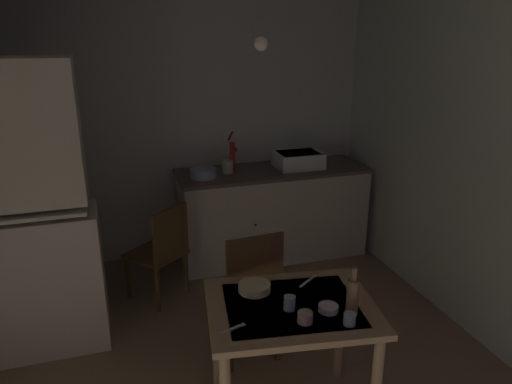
# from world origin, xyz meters

# --- Properties ---
(ground_plane) EXTENTS (4.69, 4.69, 0.00)m
(ground_plane) POSITION_xyz_m (0.00, 0.00, 0.00)
(ground_plane) COLOR #856D4F
(wall_back) EXTENTS (3.79, 0.10, 2.43)m
(wall_back) POSITION_xyz_m (0.00, 1.86, 1.21)
(wall_back) COLOR silver
(wall_back) RESTS_ON ground
(wall_right) EXTENTS (0.10, 3.71, 2.43)m
(wall_right) POSITION_xyz_m (1.90, 0.00, 1.21)
(wall_right) COLOR beige
(wall_right) RESTS_ON ground
(hutch_cabinet) EXTENTS (1.10, 0.44, 2.02)m
(hutch_cabinet) POSITION_xyz_m (-1.28, 0.58, 0.94)
(hutch_cabinet) COLOR beige
(hutch_cabinet) RESTS_ON ground
(counter_cabinet) EXTENTS (1.83, 0.64, 0.89)m
(counter_cabinet) POSITION_xyz_m (0.87, 1.49, 0.45)
(counter_cabinet) COLOR beige
(counter_cabinet) RESTS_ON ground
(sink_basin) EXTENTS (0.44, 0.34, 0.15)m
(sink_basin) POSITION_xyz_m (1.13, 1.49, 0.97)
(sink_basin) COLOR white
(sink_basin) RESTS_ON counter_cabinet
(hand_pump) EXTENTS (0.05, 0.27, 0.39)m
(hand_pump) POSITION_xyz_m (0.49, 1.53, 1.06)
(hand_pump) COLOR #B21E19
(hand_pump) RESTS_ON counter_cabinet
(mixing_bowl_counter) EXTENTS (0.24, 0.24, 0.08)m
(mixing_bowl_counter) POSITION_xyz_m (0.19, 1.44, 0.93)
(mixing_bowl_counter) COLOR #9EB2C6
(mixing_bowl_counter) RESTS_ON counter_cabinet
(stoneware_crock) EXTENTS (0.11, 0.11, 0.12)m
(stoneware_crock) POSITION_xyz_m (0.43, 1.51, 0.95)
(stoneware_crock) COLOR beige
(stoneware_crock) RESTS_ON counter_cabinet
(dining_table) EXTENTS (1.01, 0.83, 0.75)m
(dining_table) POSITION_xyz_m (0.26, -0.58, 0.63)
(dining_table) COLOR tan
(dining_table) RESTS_ON ground
(chair_far_side) EXTENTS (0.43, 0.43, 0.96)m
(chair_far_side) POSITION_xyz_m (0.19, -0.00, 0.49)
(chair_far_side) COLOR #4C351A
(chair_far_side) RESTS_ON ground
(chair_by_counter) EXTENTS (0.56, 0.56, 0.84)m
(chair_by_counter) POSITION_xyz_m (-0.28, 0.96, 0.44)
(chair_by_counter) COLOR #533B1B
(chair_by_counter) RESTS_ON ground
(serving_bowl_wide) EXTENTS (0.18, 0.18, 0.04)m
(serving_bowl_wide) POSITION_xyz_m (0.11, -0.38, 0.77)
(serving_bowl_wide) COLOR beige
(serving_bowl_wide) RESTS_ON dining_table
(soup_bowl_small) EXTENTS (0.11, 0.11, 0.03)m
(soup_bowl_small) POSITION_xyz_m (0.42, -0.70, 0.77)
(soup_bowl_small) COLOR white
(soup_bowl_small) RESTS_ON dining_table
(teacup_cream) EXTENTS (0.08, 0.08, 0.06)m
(teacup_cream) POSITION_xyz_m (0.27, -0.75, 0.78)
(teacup_cream) COLOR tan
(teacup_cream) RESTS_ON dining_table
(mug_tall) EXTENTS (0.06, 0.06, 0.08)m
(mug_tall) POSITION_xyz_m (0.23, -0.62, 0.79)
(mug_tall) COLOR #9EB2C6
(mug_tall) RESTS_ON dining_table
(teacup_mint) EXTENTS (0.06, 0.06, 0.06)m
(teacup_mint) POSITION_xyz_m (0.47, -0.84, 0.78)
(teacup_mint) COLOR #9EB2C6
(teacup_mint) RESTS_ON dining_table
(glass_bottle) EXTENTS (0.06, 0.06, 0.27)m
(glass_bottle) POSITION_xyz_m (0.53, -0.75, 0.86)
(glass_bottle) COLOR olive
(glass_bottle) RESTS_ON dining_table
(table_knife) EXTENTS (0.16, 0.12, 0.00)m
(table_knife) POSITION_xyz_m (0.45, -0.37, 0.75)
(table_knife) COLOR silver
(table_knife) RESTS_ON dining_table
(teaspoon_near_bowl) EXTENTS (0.14, 0.06, 0.00)m
(teaspoon_near_bowl) POSITION_xyz_m (-0.10, -0.70, 0.75)
(teaspoon_near_bowl) COLOR beige
(teaspoon_near_bowl) RESTS_ON dining_table
(pendant_bulb) EXTENTS (0.08, 0.08, 0.08)m
(pendant_bulb) POSITION_xyz_m (0.25, -0.06, 2.10)
(pendant_bulb) COLOR #F9EFCC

